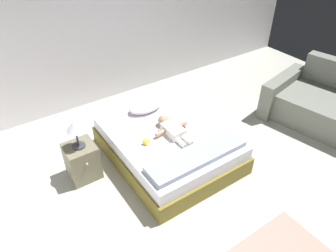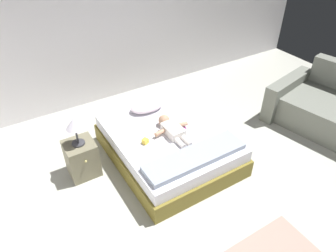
{
  "view_description": "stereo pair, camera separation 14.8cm",
  "coord_description": "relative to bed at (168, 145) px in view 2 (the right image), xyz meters",
  "views": [
    {
      "loc": [
        -1.95,
        -1.56,
        2.85
      ],
      "look_at": [
        -0.17,
        1.06,
        0.51
      ],
      "focal_mm": 32.94,
      "sensor_mm": 36.0,
      "label": 1
    },
    {
      "loc": [
        -1.82,
        -1.64,
        2.85
      ],
      "look_at": [
        -0.17,
        1.06,
        0.51
      ],
      "focal_mm": 32.94,
      "sensor_mm": 36.0,
      "label": 2
    }
  ],
  "objects": [
    {
      "name": "ground_plane",
      "position": [
        0.17,
        -1.06,
        -0.2
      ],
      "size": [
        8.0,
        8.0,
        0.0
      ],
      "primitive_type": "plane",
      "color": "#ACACA0"
    },
    {
      "name": "pillow",
      "position": [
        0.03,
        0.61,
        0.28
      ],
      "size": [
        0.5,
        0.31,
        0.13
      ],
      "color": "silver",
      "rests_on": "bed"
    },
    {
      "name": "baby",
      "position": [
        0.04,
        -0.02,
        0.27
      ],
      "size": [
        0.49,
        0.62,
        0.15
      ],
      "color": "white",
      "rests_on": "bed"
    },
    {
      "name": "nightstand",
      "position": [
        -1.08,
        0.3,
        0.04
      ],
      "size": [
        0.36,
        0.39,
        0.48
      ],
      "color": "#6D6750",
      "rests_on": "ground_plane"
    },
    {
      "name": "toy_block",
      "position": [
        -0.36,
        -0.04,
        0.24
      ],
      "size": [
        0.09,
        0.09,
        0.07
      ],
      "color": "yellow",
      "rests_on": "bed"
    },
    {
      "name": "lamp",
      "position": [
        -1.08,
        0.3,
        0.56
      ],
      "size": [
        0.21,
        0.21,
        0.38
      ],
      "color": "#333338",
      "rests_on": "nightstand"
    },
    {
      "name": "wall_behind_bed",
      "position": [
        0.17,
        1.94,
        1.14
      ],
      "size": [
        8.0,
        0.12,
        2.69
      ],
      "primitive_type": "cube",
      "color": "silver",
      "rests_on": "ground_plane"
    },
    {
      "name": "toothbrush",
      "position": [
        0.24,
        0.01,
        0.22
      ],
      "size": [
        0.02,
        0.15,
        0.02
      ],
      "color": "#B23C9A",
      "rests_on": "bed"
    },
    {
      "name": "bed",
      "position": [
        0.0,
        0.0,
        0.0
      ],
      "size": [
        1.41,
        1.76,
        0.41
      ],
      "color": "brown",
      "rests_on": "ground_plane"
    },
    {
      "name": "blanket",
      "position": [
        -0.0,
        -0.6,
        0.24
      ],
      "size": [
        1.27,
        0.34,
        0.06
      ],
      "color": "#8F99AC",
      "rests_on": "bed"
    }
  ]
}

